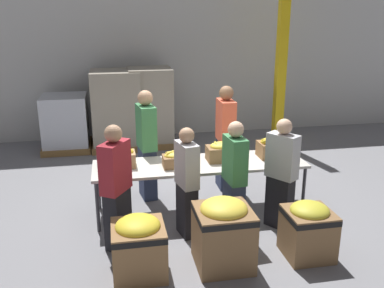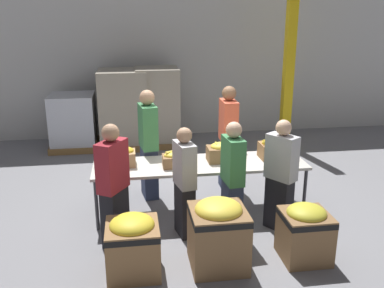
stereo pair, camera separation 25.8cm
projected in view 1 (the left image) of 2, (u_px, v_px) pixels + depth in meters
ground_plane at (200, 210)px, 6.53m from camera, size 30.00×30.00×0.00m
wall_back at (162, 52)px, 10.00m from camera, size 16.00×0.08×4.00m
sorting_table at (200, 166)px, 6.31m from camera, size 3.12×0.86×0.77m
banana_box_0 at (119, 157)px, 6.12m from camera, size 0.46×0.31×0.29m
banana_box_1 at (178, 159)px, 6.12m from camera, size 0.44×0.28×0.24m
banana_box_2 at (221, 151)px, 6.36m from camera, size 0.42×0.31×0.30m
banana_box_3 at (271, 147)px, 6.52m from camera, size 0.40×0.33×0.32m
volunteer_0 at (281, 175)px, 5.83m from camera, size 0.41×0.46×1.56m
volunteer_1 at (187, 183)px, 5.62m from camera, size 0.28×0.44×1.50m
volunteer_2 at (147, 146)px, 6.76m from camera, size 0.30×0.50×1.76m
volunteer_3 at (225, 138)px, 7.15m from camera, size 0.24×0.47×1.76m
volunteer_4 at (116, 188)px, 5.32m from camera, size 0.41×0.48×1.62m
volunteer_5 at (234, 179)px, 5.67m from camera, size 0.25×0.44×1.57m
donation_bin_0 at (139, 244)px, 4.85m from camera, size 0.60×0.60×0.72m
donation_bin_1 at (223, 231)px, 5.01m from camera, size 0.65×0.65×0.85m
donation_bin_2 at (308, 228)px, 5.22m from camera, size 0.56×0.56×0.71m
support_pillar at (282, 55)px, 9.24m from camera, size 0.20×0.20×4.00m
pallet_stack_0 at (66, 123)px, 9.24m from camera, size 1.02×1.02×1.20m
pallet_stack_1 at (116, 110)px, 9.37m from camera, size 1.12×1.12×1.70m
pallet_stack_2 at (150, 108)px, 9.52m from camera, size 1.02×1.02×1.73m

